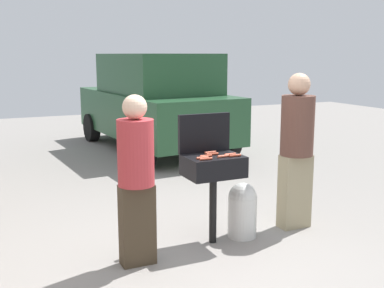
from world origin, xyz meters
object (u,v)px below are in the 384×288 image
(person_left, at_px, (136,174))
(person_right, at_px, (297,145))
(bbq_grill, at_px, (213,169))
(hot_dog_4, at_px, (206,159))
(hot_dog_1, at_px, (230,154))
(parked_minivan, at_px, (155,101))
(hot_dog_6, at_px, (206,156))
(propane_tank, at_px, (242,209))
(hot_dog_3, at_px, (210,152))
(hot_dog_0, at_px, (203,158))
(hot_dog_2, at_px, (212,154))
(hot_dog_5, at_px, (235,155))
(hot_dog_7, at_px, (223,156))

(person_left, height_order, person_right, person_right)
(bbq_grill, distance_m, hot_dog_4, 0.28)
(hot_dog_1, distance_m, hot_dog_4, 0.34)
(person_left, distance_m, parked_minivan, 5.70)
(hot_dog_6, xyz_separation_m, person_left, (-0.80, -0.13, -0.08))
(propane_tank, bearing_deg, hot_dog_1, -160.55)
(hot_dog_3, distance_m, parked_minivan, 5.15)
(hot_dog_0, relative_size, parked_minivan, 0.03)
(hot_dog_0, distance_m, propane_tank, 0.85)
(hot_dog_3, relative_size, hot_dog_4, 1.00)
(hot_dog_3, bearing_deg, parked_minivan, 76.29)
(hot_dog_0, height_order, propane_tank, hot_dog_0)
(hot_dog_6, distance_m, person_right, 1.19)
(person_left, bearing_deg, hot_dog_3, 19.51)
(hot_dog_1, distance_m, hot_dog_2, 0.19)
(hot_dog_2, distance_m, person_right, 1.08)
(hot_dog_6, xyz_separation_m, propane_tank, (0.48, 0.04, -0.65))
(hot_dog_5, height_order, hot_dog_7, same)
(parked_minivan, bearing_deg, hot_dog_7, 72.79)
(hot_dog_5, height_order, parked_minivan, parked_minivan)
(hot_dog_3, xyz_separation_m, hot_dog_5, (0.16, -0.25, 0.00))
(hot_dog_1, xyz_separation_m, person_right, (0.92, 0.09, 0.01))
(hot_dog_3, bearing_deg, person_right, -4.66)
(hot_dog_7, relative_size, parked_minivan, 0.03)
(hot_dog_5, height_order, propane_tank, hot_dog_5)
(hot_dog_1, relative_size, hot_dog_3, 1.00)
(hot_dog_4, distance_m, hot_dog_6, 0.13)
(hot_dog_4, bearing_deg, person_left, -178.86)
(hot_dog_0, distance_m, hot_dog_7, 0.23)
(hot_dog_5, bearing_deg, person_left, -178.24)
(bbq_grill, relative_size, person_right, 0.53)
(hot_dog_0, relative_size, person_right, 0.07)
(bbq_grill, xyz_separation_m, hot_dog_4, (-0.16, -0.16, 0.16))
(hot_dog_7, bearing_deg, hot_dog_1, 24.64)
(hot_dog_7, height_order, person_right, person_right)
(bbq_grill, distance_m, hot_dog_6, 0.19)
(hot_dog_0, relative_size, propane_tank, 0.21)
(hot_dog_0, relative_size, hot_dog_2, 1.00)
(bbq_grill, bearing_deg, propane_tank, 1.11)
(hot_dog_1, xyz_separation_m, hot_dog_6, (-0.27, 0.03, 0.00))
(bbq_grill, distance_m, person_left, 0.92)
(hot_dog_4, relative_size, parked_minivan, 0.03)
(hot_dog_0, bearing_deg, hot_dog_1, 4.67)
(hot_dog_0, relative_size, hot_dog_5, 1.00)
(hot_dog_6, relative_size, propane_tank, 0.21)
(hot_dog_6, bearing_deg, hot_dog_2, 31.14)
(bbq_grill, bearing_deg, hot_dog_7, -64.47)
(bbq_grill, bearing_deg, hot_dog_1, -22.06)
(bbq_grill, xyz_separation_m, hot_dog_3, (0.02, 0.11, 0.16))
(bbq_grill, bearing_deg, person_left, -169.37)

